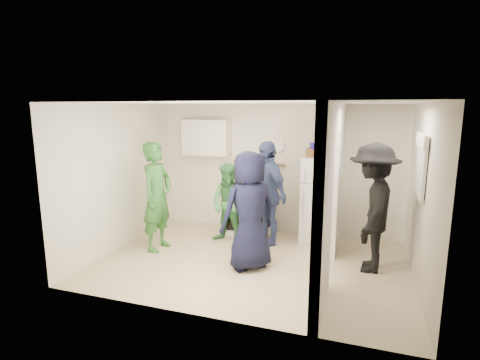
# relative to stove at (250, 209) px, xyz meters

# --- Properties ---
(floor) EXTENTS (4.80, 4.80, 0.00)m
(floor) POSITION_rel_stove_xyz_m (0.44, -1.37, -0.49)
(floor) COLOR #C4B58A
(floor) RESTS_ON ground
(wall_back) EXTENTS (4.80, 0.00, 4.80)m
(wall_back) POSITION_rel_stove_xyz_m (0.44, 0.33, 0.76)
(wall_back) COLOR silver
(wall_back) RESTS_ON floor
(wall_front) EXTENTS (4.80, 0.00, 4.80)m
(wall_front) POSITION_rel_stove_xyz_m (0.44, -3.07, 0.76)
(wall_front) COLOR silver
(wall_front) RESTS_ON floor
(wall_left) EXTENTS (0.00, 3.40, 3.40)m
(wall_left) POSITION_rel_stove_xyz_m (-1.96, -1.37, 0.76)
(wall_left) COLOR silver
(wall_left) RESTS_ON floor
(wall_right) EXTENTS (0.00, 3.40, 3.40)m
(wall_right) POSITION_rel_stove_xyz_m (2.84, -1.37, 0.76)
(wall_right) COLOR silver
(wall_right) RESTS_ON floor
(ceiling) EXTENTS (4.80, 4.80, 0.00)m
(ceiling) POSITION_rel_stove_xyz_m (0.44, -1.37, 2.01)
(ceiling) COLOR white
(ceiling) RESTS_ON wall_back
(partition_pier_back) EXTENTS (0.12, 1.20, 2.50)m
(partition_pier_back) POSITION_rel_stove_xyz_m (1.64, -0.27, 0.76)
(partition_pier_back) COLOR silver
(partition_pier_back) RESTS_ON floor
(partition_pier_front) EXTENTS (0.12, 1.20, 2.50)m
(partition_pier_front) POSITION_rel_stove_xyz_m (1.64, -2.47, 0.76)
(partition_pier_front) COLOR silver
(partition_pier_front) RESTS_ON floor
(partition_header) EXTENTS (0.12, 1.00, 0.40)m
(partition_header) POSITION_rel_stove_xyz_m (1.64, -1.37, 1.81)
(partition_header) COLOR silver
(partition_header) RESTS_ON partition_pier_back
(stove) EXTENTS (0.82, 0.69, 0.98)m
(stove) POSITION_rel_stove_xyz_m (0.00, 0.00, 0.00)
(stove) COLOR white
(stove) RESTS_ON floor
(upper_cabinet) EXTENTS (0.95, 0.34, 0.70)m
(upper_cabinet) POSITION_rel_stove_xyz_m (-0.96, 0.15, 1.36)
(upper_cabinet) COLOR silver
(upper_cabinet) RESTS_ON wall_back
(fridge) EXTENTS (0.64, 0.62, 1.56)m
(fridge) POSITION_rel_stove_xyz_m (1.34, -0.03, 0.29)
(fridge) COLOR white
(fridge) RESTS_ON floor
(wicker_basket) EXTENTS (0.35, 0.25, 0.15)m
(wicker_basket) POSITION_rel_stove_xyz_m (1.24, 0.02, 1.14)
(wicker_basket) COLOR brown
(wicker_basket) RESTS_ON fridge
(blue_bowl) EXTENTS (0.24, 0.24, 0.11)m
(blue_bowl) POSITION_rel_stove_xyz_m (1.24, 0.02, 1.27)
(blue_bowl) COLOR #241489
(blue_bowl) RESTS_ON wicker_basket
(yellow_cup_stack_top) EXTENTS (0.09, 0.09, 0.25)m
(yellow_cup_stack_top) POSITION_rel_stove_xyz_m (1.56, -0.13, 1.19)
(yellow_cup_stack_top) COLOR yellow
(yellow_cup_stack_top) RESTS_ON fridge
(wall_clock) EXTENTS (0.22, 0.02, 0.22)m
(wall_clock) POSITION_rel_stove_xyz_m (0.49, 0.31, 1.21)
(wall_clock) COLOR white
(wall_clock) RESTS_ON wall_back
(spice_shelf) EXTENTS (0.35, 0.08, 0.03)m
(spice_shelf) POSITION_rel_stove_xyz_m (0.44, 0.28, 0.86)
(spice_shelf) COLOR olive
(spice_shelf) RESTS_ON wall_back
(nook_window) EXTENTS (0.03, 0.70, 0.80)m
(nook_window) POSITION_rel_stove_xyz_m (2.82, -1.17, 1.16)
(nook_window) COLOR black
(nook_window) RESTS_ON wall_right
(nook_window_frame) EXTENTS (0.04, 0.76, 0.86)m
(nook_window_frame) POSITION_rel_stove_xyz_m (2.81, -1.17, 1.16)
(nook_window_frame) COLOR white
(nook_window_frame) RESTS_ON wall_right
(nook_valance) EXTENTS (0.04, 0.82, 0.18)m
(nook_valance) POSITION_rel_stove_xyz_m (2.78, -1.17, 1.51)
(nook_valance) COLOR white
(nook_valance) RESTS_ON wall_right
(yellow_cup_stack_stove) EXTENTS (0.09, 0.09, 0.25)m
(yellow_cup_stack_stove) POSITION_rel_stove_xyz_m (-0.12, -0.22, 0.62)
(yellow_cup_stack_stove) COLOR gold
(yellow_cup_stack_stove) RESTS_ON stove
(red_cup) EXTENTS (0.09, 0.09, 0.12)m
(red_cup) POSITION_rel_stove_xyz_m (0.22, -0.20, 0.55)
(red_cup) COLOR #B10B19
(red_cup) RESTS_ON stove
(person_green_left) EXTENTS (0.49, 0.71, 1.87)m
(person_green_left) POSITION_rel_stove_xyz_m (-1.26, -1.31, 0.45)
(person_green_left) COLOR #2D6729
(person_green_left) RESTS_ON floor
(person_green_center) EXTENTS (0.79, 0.67, 1.45)m
(person_green_center) POSITION_rel_stove_xyz_m (-0.19, -0.63, 0.24)
(person_green_center) COLOR #398349
(person_green_center) RESTS_ON floor
(person_denim) EXTENTS (1.10, 1.10, 1.87)m
(person_denim) POSITION_rel_stove_xyz_m (0.45, -0.45, 0.44)
(person_denim) COLOR navy
(person_denim) RESTS_ON floor
(person_navy) EXTENTS (1.04, 1.03, 1.82)m
(person_navy) POSITION_rel_stove_xyz_m (0.47, -1.56, 0.42)
(person_navy) COLOR black
(person_navy) RESTS_ON floor
(person_nook) EXTENTS (0.82, 1.31, 1.94)m
(person_nook) POSITION_rel_stove_xyz_m (2.22, -1.05, 0.48)
(person_nook) COLOR black
(person_nook) RESTS_ON floor
(bottle_a) EXTENTS (0.07, 0.07, 0.28)m
(bottle_a) POSITION_rel_stove_xyz_m (-0.28, 0.12, 0.63)
(bottle_a) COLOR brown
(bottle_a) RESTS_ON stove
(bottle_b) EXTENTS (0.07, 0.07, 0.32)m
(bottle_b) POSITION_rel_stove_xyz_m (-0.17, -0.10, 0.65)
(bottle_b) COLOR #1B512D
(bottle_b) RESTS_ON stove
(bottle_c) EXTENTS (0.07, 0.07, 0.30)m
(bottle_c) POSITION_rel_stove_xyz_m (-0.09, 0.16, 0.64)
(bottle_c) COLOR #929B9F
(bottle_c) RESTS_ON stove
(bottle_d) EXTENTS (0.06, 0.06, 0.25)m
(bottle_d) POSITION_rel_stove_xyz_m (0.03, -0.04, 0.62)
(bottle_d) COLOR brown
(bottle_d) RESTS_ON stove
(bottle_e) EXTENTS (0.07, 0.07, 0.26)m
(bottle_e) POSITION_rel_stove_xyz_m (0.10, 0.17, 0.62)
(bottle_e) COLOR #9AA0AB
(bottle_e) RESTS_ON stove
(bottle_f) EXTENTS (0.07, 0.07, 0.32)m
(bottle_f) POSITION_rel_stove_xyz_m (0.19, 0.02, 0.65)
(bottle_f) COLOR #203F16
(bottle_f) RESTS_ON stove
(bottle_g) EXTENTS (0.08, 0.08, 0.30)m
(bottle_g) POSITION_rel_stove_xyz_m (0.27, 0.12, 0.64)
(bottle_g) COLOR #9B9732
(bottle_g) RESTS_ON stove
(bottle_h) EXTENTS (0.08, 0.08, 0.32)m
(bottle_h) POSITION_rel_stove_xyz_m (-0.28, -0.12, 0.65)
(bottle_h) COLOR #B6BCC3
(bottle_h) RESTS_ON stove
(bottle_i) EXTENTS (0.07, 0.07, 0.33)m
(bottle_i) POSITION_rel_stove_xyz_m (0.05, 0.11, 0.66)
(bottle_i) COLOR brown
(bottle_i) RESTS_ON stove
(bottle_j) EXTENTS (0.06, 0.06, 0.28)m
(bottle_j) POSITION_rel_stove_xyz_m (0.29, -0.11, 0.63)
(bottle_j) COLOR #23672B
(bottle_j) RESTS_ON stove
(bottle_k) EXTENTS (0.06, 0.06, 0.32)m
(bottle_k) POSITION_rel_stove_xyz_m (-0.21, 0.05, 0.65)
(bottle_k) COLOR brown
(bottle_k) RESTS_ON stove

